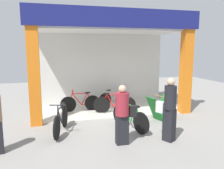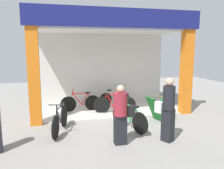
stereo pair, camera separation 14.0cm
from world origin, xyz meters
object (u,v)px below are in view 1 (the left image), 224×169
bicycle_parked_0 (61,120)px  sandwich_board_sign (159,108)px  bicycle_inside_2 (81,103)px  pedestrian_2 (123,114)px  bicycle_parked_1 (130,118)px  bicycle_inside_1 (114,104)px  pedestrian_0 (169,109)px  bicycle_inside_0 (114,98)px

bicycle_parked_0 → sandwich_board_sign: bearing=5.2°
bicycle_parked_0 → bicycle_inside_2: bearing=68.1°
pedestrian_2 → bicycle_parked_1: bearing=60.3°
bicycle_parked_0 → sandwich_board_sign: size_ratio=1.77×
bicycle_inside_2 → sandwich_board_sign: bearing=-36.4°
bicycle_inside_1 → bicycle_inside_2: (-1.25, 0.62, -0.01)m
bicycle_parked_1 → pedestrian_0: bearing=-56.9°
bicycle_parked_0 → pedestrian_2: 2.05m
bicycle_inside_0 → pedestrian_0: 4.30m
bicycle_parked_0 → pedestrian_2: pedestrian_2 is taller
bicycle_inside_2 → sandwich_board_sign: size_ratio=1.69×
sandwich_board_sign → bicycle_parked_0: bearing=-174.8°
bicycle_inside_1 → pedestrian_2: (-0.58, -2.84, 0.47)m
bicycle_inside_2 → pedestrian_2: 3.55m
bicycle_inside_1 → bicycle_parked_1: 1.84m
bicycle_parked_1 → bicycle_inside_2: bearing=116.7°
bicycle_parked_0 → bicycle_inside_1: bearing=36.4°
bicycle_parked_1 → pedestrian_2: size_ratio=1.01×
bicycle_parked_0 → pedestrian_0: bearing=-26.1°
bicycle_inside_0 → sandwich_board_sign: bearing=-69.4°
bicycle_inside_0 → pedestrian_0: pedestrian_0 is taller
bicycle_parked_1 → pedestrian_2: bearing=-119.7°
sandwich_board_sign → bicycle_inside_2: bearing=143.6°
sandwich_board_sign → pedestrian_0: size_ratio=0.54×
bicycle_parked_1 → pedestrian_0: (0.73, -1.12, 0.54)m
bicycle_inside_1 → bicycle_parked_0: size_ratio=0.97×
bicycle_parked_0 → pedestrian_0: pedestrian_0 is taller
bicycle_parked_0 → pedestrian_0: size_ratio=0.96×
sandwich_board_sign → bicycle_inside_1: bearing=135.7°
pedestrian_0 → pedestrian_2: (-1.30, 0.13, -0.08)m
pedestrian_0 → pedestrian_2: pedestrian_0 is taller
bicycle_inside_0 → bicycle_inside_2: bearing=-157.6°
bicycle_inside_1 → pedestrian_0: pedestrian_0 is taller
bicycle_inside_0 → bicycle_inside_2: size_ratio=0.90×
bicycle_inside_1 → sandwich_board_sign: bearing=-44.3°
bicycle_inside_2 → pedestrian_2: pedestrian_2 is taller
bicycle_inside_1 → pedestrian_0: 3.10m
bicycle_inside_0 → bicycle_parked_1: 3.14m
bicycle_inside_2 → pedestrian_0: 4.13m
bicycle_inside_0 → bicycle_inside_1: size_ratio=0.89×
bicycle_parked_1 → pedestrian_0: pedestrian_0 is taller
bicycle_inside_1 → pedestrian_2: pedestrian_2 is taller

